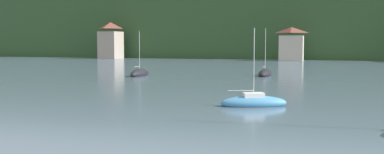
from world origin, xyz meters
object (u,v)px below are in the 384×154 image
(shore_building_westcentral, at_px, (291,44))
(sailboat_mid_5, at_px, (254,102))
(shore_building_west, at_px, (111,41))
(sailboat_far_8, at_px, (140,74))
(sailboat_far_1, at_px, (265,74))

(shore_building_westcentral, distance_m, sailboat_mid_5, 71.53)
(shore_building_westcentral, bearing_deg, shore_building_west, 179.03)
(shore_building_westcentral, height_order, sailboat_far_8, shore_building_westcentral)
(shore_building_westcentral, relative_size, sailboat_far_8, 1.31)
(shore_building_west, bearing_deg, sailboat_far_8, -58.71)
(sailboat_far_1, relative_size, sailboat_far_8, 1.05)
(shore_building_west, relative_size, sailboat_far_1, 1.53)
(sailboat_far_8, bearing_deg, sailboat_mid_5, -139.84)
(shore_building_westcentral, relative_size, sailboat_far_1, 1.25)
(sailboat_far_1, distance_m, sailboat_far_8, 14.89)
(sailboat_far_1, height_order, sailboat_far_8, sailboat_far_1)
(shore_building_west, height_order, shore_building_westcentral, shore_building_west)
(sailboat_far_1, bearing_deg, shore_building_west, 44.39)
(shore_building_westcentral, xyz_separation_m, sailboat_mid_5, (3.90, -71.34, -3.33))
(sailboat_far_1, bearing_deg, sailboat_far_8, 109.66)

